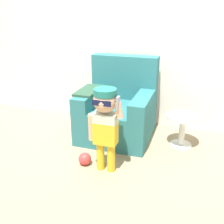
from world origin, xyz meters
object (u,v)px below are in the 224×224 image
object	(u,v)px
toy_ball	(85,159)
person_child	(105,118)
armchair	(118,109)
side_table	(182,128)

from	to	relation	value
toy_ball	person_child	bearing A→B (deg)	-4.13
armchair	person_child	distance (m)	0.94
armchair	toy_ball	xyz separation A→B (m)	(-0.13, -0.88, -0.30)
armchair	toy_ball	size ratio (longest dim) A/B	7.34
person_child	armchair	bearing A→B (deg)	98.21
toy_ball	side_table	bearing A→B (deg)	38.27
person_child	toy_ball	size ratio (longest dim) A/B	6.48
side_table	toy_ball	xyz separation A→B (m)	(-1.02, -0.80, -0.18)
person_child	side_table	xyz separation A→B (m)	(0.76, 0.82, -0.37)
side_table	toy_ball	world-z (taller)	side_table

